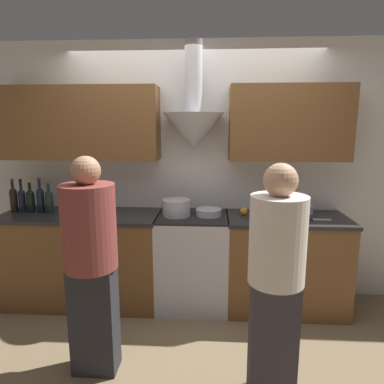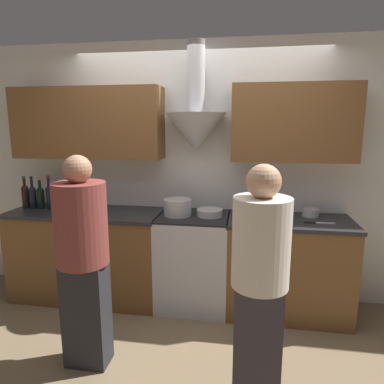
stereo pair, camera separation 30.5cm
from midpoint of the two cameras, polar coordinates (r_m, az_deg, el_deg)
ground_plane at (r=3.39m, az=2.16°, el=-20.66°), size 12.00×12.00×0.00m
wall_back at (r=3.47m, az=2.28°, el=6.05°), size 8.40×0.58×2.60m
counter_left at (r=3.73m, az=-14.58°, el=-10.01°), size 1.55×0.62×0.93m
counter_right at (r=3.48m, az=18.13°, el=-11.76°), size 1.15×0.62×0.93m
stove_range at (r=3.45m, az=2.86°, el=-11.34°), size 0.68×0.60×0.93m
wine_bottle_0 at (r=3.91m, az=-24.07°, el=-0.48°), size 0.07×0.07×0.34m
wine_bottle_1 at (r=3.86m, az=-23.01°, el=-0.62°), size 0.07×0.07×0.34m
wine_bottle_2 at (r=3.82m, az=-21.88°, el=-0.70°), size 0.08×0.08×0.33m
wine_bottle_3 at (r=3.76m, az=-20.57°, el=-0.62°), size 0.07×0.07×0.35m
wine_bottle_4 at (r=3.71m, az=-19.37°, el=-0.91°), size 0.08×0.08×0.31m
stock_pot at (r=3.28m, az=0.24°, el=-2.59°), size 0.27×0.27×0.16m
mixing_bowl at (r=3.29m, az=5.63°, el=-3.46°), size 0.25×0.25×0.07m
orange_fruit at (r=3.32m, az=11.53°, el=-3.43°), size 0.07×0.07×0.07m
saucepan at (r=3.50m, az=21.55°, el=-3.21°), size 0.15×0.15×0.08m
chefs_knife at (r=3.29m, az=23.03°, el=-4.81°), size 0.26×0.04×0.01m
person_foreground_left at (r=2.57m, az=-14.49°, el=-10.21°), size 0.37×0.37×1.58m
person_foreground_right at (r=2.23m, az=15.22°, el=-13.83°), size 0.35×0.35×1.56m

